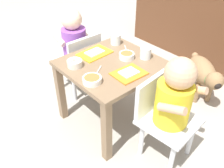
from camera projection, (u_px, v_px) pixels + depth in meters
ground_plane at (112, 118)px, 1.73m from camera, size 7.00×7.00×0.00m
kitchen_cabinet_back at (222, 8)px, 2.10m from camera, size 1.66×0.36×1.00m
dining_table at (112, 74)px, 1.52m from camera, size 0.53×0.55×0.45m
seated_child_left at (75, 44)px, 1.77m from camera, size 0.28×0.28×0.65m
seated_child_right at (172, 100)px, 1.25m from camera, size 0.31×0.31×0.65m
dog at (204, 73)px, 1.80m from camera, size 0.41×0.34×0.32m
food_tray_left at (95, 53)px, 1.56m from camera, size 0.15×0.21×0.02m
food_tray_right at (129, 73)px, 1.37m from camera, size 0.15×0.18×0.02m
water_cup_left at (145, 54)px, 1.50m from camera, size 0.07×0.07×0.07m
water_cup_right at (115, 40)px, 1.66m from camera, size 0.07×0.07×0.07m
veggie_bowl_near at (92, 80)px, 1.30m from camera, size 0.10×0.10×0.03m
cereal_bowl_right_side at (75, 63)px, 1.43m from camera, size 0.09×0.09×0.04m
cereal_bowl_left_side at (127, 56)px, 1.51m from camera, size 0.09×0.09×0.03m
spoon_by_left_tray at (98, 71)px, 1.39m from camera, size 0.07×0.09×0.01m
spoon_by_right_tray at (126, 50)px, 1.60m from camera, size 0.09×0.07×0.01m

